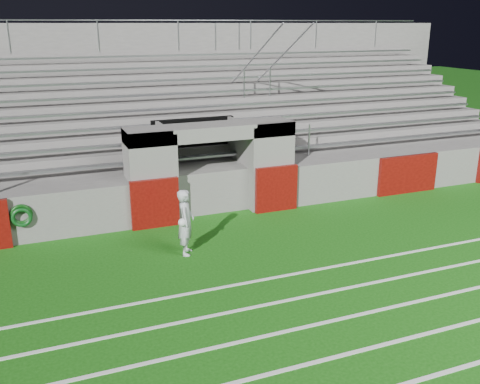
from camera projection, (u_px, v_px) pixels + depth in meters
name	position (u px, v px, depth m)	size (l,w,h in m)	color
ground	(261.00, 259.00, 12.54)	(90.00, 90.00, 0.00)	#14530D
stadium_structure	(171.00, 134.00, 19.14)	(26.00, 8.48, 5.42)	slate
goalkeeper_with_ball	(186.00, 222.00, 12.61)	(0.57, 0.68, 1.60)	#B8BDC3
hose_coil	(22.00, 216.00, 13.08)	(0.53, 0.15, 0.58)	#0B3B0D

